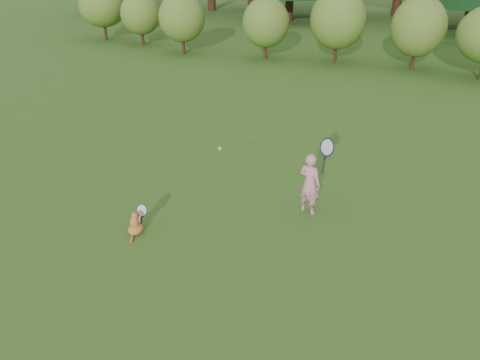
% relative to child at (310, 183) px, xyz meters
% --- Properties ---
extents(ground, '(100.00, 100.00, 0.00)m').
position_rel_child_xyz_m(ground, '(-1.33, -1.38, -0.62)').
color(ground, '#235417').
rests_on(ground, ground).
extents(shrub_row, '(28.00, 3.00, 2.80)m').
position_rel_child_xyz_m(shrub_row, '(-1.33, 11.62, 0.78)').
color(shrub_row, '#487023').
rests_on(shrub_row, ground).
extents(child, '(0.69, 0.46, 1.76)m').
position_rel_child_xyz_m(child, '(0.00, 0.00, 0.00)').
color(child, pink).
rests_on(child, ground).
extents(cat, '(0.30, 0.60, 0.55)m').
position_rel_child_xyz_m(cat, '(-2.50, -1.92, -0.40)').
color(cat, '#C85826').
rests_on(cat, ground).
extents(tennis_ball, '(0.07, 0.07, 0.07)m').
position_rel_child_xyz_m(tennis_ball, '(-1.72, -0.21, 0.45)').
color(tennis_ball, '#CDCE18').
rests_on(tennis_ball, ground).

